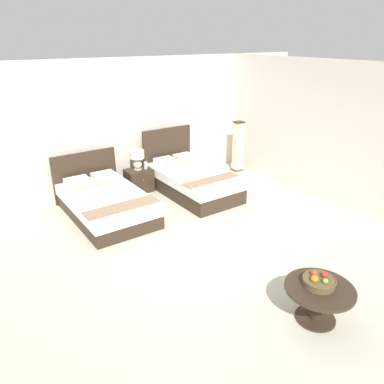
# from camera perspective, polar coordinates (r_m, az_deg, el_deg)

# --- Properties ---
(ground_plane) EXTENTS (10.06, 10.39, 0.02)m
(ground_plane) POSITION_cam_1_polar(r_m,az_deg,el_deg) (6.31, 2.98, -8.46)
(ground_plane) COLOR beige
(wall_back) EXTENTS (10.06, 0.12, 2.86)m
(wall_back) POSITION_cam_1_polar(r_m,az_deg,el_deg) (8.55, -10.66, 10.11)
(wall_back) COLOR beige
(wall_back) RESTS_ON ground
(wall_side_right) EXTENTS (0.12, 5.99, 2.86)m
(wall_side_right) POSITION_cam_1_polar(r_m,az_deg,el_deg) (8.21, 20.10, 8.60)
(wall_side_right) COLOR silver
(wall_side_right) RESTS_ON ground
(bed_near_window) EXTENTS (1.41, 2.25, 1.04)m
(bed_near_window) POSITION_cam_1_polar(r_m,az_deg,el_deg) (7.43, -13.22, -1.57)
(bed_near_window) COLOR #34271B
(bed_near_window) RESTS_ON ground
(bed_near_corner) EXTENTS (1.32, 2.26, 1.29)m
(bed_near_corner) POSITION_cam_1_polar(r_m,az_deg,el_deg) (8.26, -0.09, 1.88)
(bed_near_corner) COLOR #34271B
(bed_near_corner) RESTS_ON ground
(nightstand) EXTENTS (0.56, 0.47, 0.51)m
(nightstand) POSITION_cam_1_polar(r_m,az_deg,el_deg) (8.45, -8.18, 1.79)
(nightstand) COLOR #34271B
(nightstand) RESTS_ON ground
(table_lamp) EXTENTS (0.32, 0.32, 0.45)m
(table_lamp) POSITION_cam_1_polar(r_m,az_deg,el_deg) (8.29, -8.45, 5.30)
(table_lamp) COLOR beige
(table_lamp) RESTS_ON nightstand
(vase) EXTENTS (0.09, 0.09, 0.17)m
(vase) POSITION_cam_1_polar(r_m,az_deg,el_deg) (8.37, -7.15, 4.11)
(vase) COLOR #B2B6CB
(vase) RESTS_ON nightstand
(coffee_table) EXTENTS (0.84, 0.84, 0.48)m
(coffee_table) POSITION_cam_1_polar(r_m,az_deg,el_deg) (4.93, 18.91, -15.03)
(coffee_table) COLOR #34271B
(coffee_table) RESTS_ON ground
(fruit_bowl) EXTENTS (0.40, 0.40, 0.17)m
(fruit_bowl) POSITION_cam_1_polar(r_m,az_deg,el_deg) (4.85, 18.99, -12.85)
(fruit_bowl) COLOR brown
(fruit_bowl) RESTS_ON coffee_table
(floor_lamp_corner) EXTENTS (0.24, 0.24, 1.29)m
(floor_lamp_corner) POSITION_cam_1_polar(r_m,az_deg,el_deg) (9.67, 7.07, 6.99)
(floor_lamp_corner) COLOR #392413
(floor_lamp_corner) RESTS_ON ground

